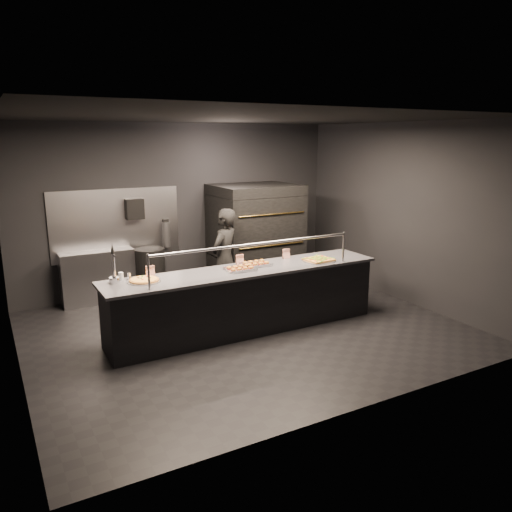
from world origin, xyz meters
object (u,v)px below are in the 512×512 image
object	(u,v)px
square_pizza	(319,260)
prep_shelf	(98,277)
pizza_oven	(255,236)
trash_bin	(150,273)
worker	(224,259)
slider_tray_a	(240,269)
slider_tray_b	(256,264)
service_counter	(246,300)
beer_tap	(114,272)
round_pizza	(144,280)
towel_dispenser	(134,209)
fire_extinguisher	(166,234)

from	to	relation	value
square_pizza	prep_shelf	bearing A→B (deg)	139.01
pizza_oven	trash_bin	distance (m)	2.03
worker	slider_tray_a	bearing A→B (deg)	42.25
prep_shelf	slider_tray_b	world-z (taller)	slider_tray_b
service_counter	prep_shelf	xyz separation A→B (m)	(-1.60, 2.32, -0.01)
slider_tray_b	worker	size ratio (longest dim) A/B	0.28
beer_tap	square_pizza	bearing A→B (deg)	-5.81
prep_shelf	trash_bin	bearing A→B (deg)	-9.83
square_pizza	round_pizza	bearing A→B (deg)	175.69
towel_dispenser	round_pizza	size ratio (longest dim) A/B	0.79
towel_dispenser	round_pizza	distance (m)	2.44
service_counter	worker	size ratio (longest dim) A/B	2.49
towel_dispenser	service_counter	bearing A→B (deg)	-69.37
service_counter	slider_tray_a	xyz separation A→B (m)	(-0.10, -0.02, 0.48)
prep_shelf	towel_dispenser	distance (m)	1.31
square_pizza	worker	bearing A→B (deg)	130.69
service_counter	square_pizza	world-z (taller)	service_counter
trash_bin	pizza_oven	bearing A→B (deg)	-7.96
prep_shelf	beer_tap	size ratio (longest dim) A/B	2.29
trash_bin	prep_shelf	bearing A→B (deg)	170.17
fire_extinguisher	round_pizza	size ratio (longest dim) A/B	1.14
fire_extinguisher	slider_tray_b	distance (m)	2.36
worker	beer_tap	bearing A→B (deg)	-9.75
trash_bin	slider_tray_b	bearing A→B (deg)	-64.84
round_pizza	square_pizza	bearing A→B (deg)	-4.31
beer_tap	trash_bin	world-z (taller)	beer_tap
slider_tray_b	worker	xyz separation A→B (m)	(-0.05, 0.96, -0.12)
service_counter	towel_dispenser	bearing A→B (deg)	110.63
towel_dispenser	slider_tray_a	bearing A→B (deg)	-71.62
beer_tap	worker	world-z (taller)	worker
pizza_oven	beer_tap	distance (m)	3.45
towel_dispenser	slider_tray_a	xyz separation A→B (m)	(0.80, -2.41, -0.61)
beer_tap	square_pizza	size ratio (longest dim) A/B	1.05
slider_tray_a	square_pizza	distance (m)	1.30
pizza_oven	beer_tap	xyz separation A→B (m)	(-3.00, -1.70, 0.10)
service_counter	fire_extinguisher	distance (m)	2.50
service_counter	fire_extinguisher	bearing A→B (deg)	98.30
pizza_oven	worker	world-z (taller)	pizza_oven
pizza_oven	trash_bin	world-z (taller)	pizza_oven
prep_shelf	towel_dispenser	size ratio (longest dim) A/B	3.43
pizza_oven	beer_tap	size ratio (longest dim) A/B	3.64
towel_dispenser	slider_tray_a	world-z (taller)	towel_dispenser
square_pizza	worker	world-z (taller)	worker
towel_dispenser	round_pizza	xyz separation A→B (m)	(-0.55, -2.30, -0.61)
prep_shelf	round_pizza	distance (m)	2.28
fire_extinguisher	slider_tray_a	size ratio (longest dim) A/B	1.14
service_counter	worker	world-z (taller)	worker
service_counter	slider_tray_b	xyz separation A→B (m)	(0.22, 0.12, 0.48)
fire_extinguisher	round_pizza	xyz separation A→B (m)	(-1.10, -2.31, -0.12)
slider_tray_a	trash_bin	world-z (taller)	slider_tray_a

